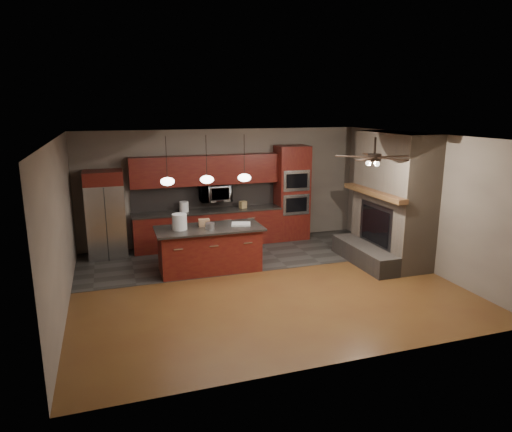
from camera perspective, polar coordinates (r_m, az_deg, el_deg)
name	(u,v)px	position (r m, az deg, el deg)	size (l,w,h in m)	color
ground	(263,283)	(8.91, 0.86, -8.37)	(7.00, 7.00, 0.00)	brown
ceiling	(263,136)	(8.28, 0.93, 9.92)	(7.00, 6.00, 0.02)	white
back_wall	(223,187)	(11.31, -4.09, 3.70)	(7.00, 0.02, 2.80)	gray
right_wall	(421,201)	(10.16, 19.91, 1.80)	(0.02, 6.00, 2.80)	gray
left_wall	(60,228)	(8.08, -23.28, -1.34)	(0.02, 6.00, 2.80)	gray
slate_tile_patch	(237,255)	(10.52, -2.35, -4.87)	(7.00, 2.40, 0.01)	#33312E
fireplace_column	(390,203)	(10.22, 16.45, 1.54)	(1.30, 2.10, 2.80)	#756554
back_cabinetry	(207,210)	(11.06, -6.10, 0.76)	(3.59, 0.64, 2.20)	#602011
oven_tower	(292,193)	(11.59, 4.49, 2.88)	(0.80, 0.63, 2.38)	#602011
microwave	(215,193)	(11.02, -5.14, 2.89)	(0.73, 0.41, 0.50)	silver
refrigerator	(106,215)	(10.69, -18.28, 0.18)	(0.83, 0.75, 1.96)	silver
kitchen_island	(210,249)	(9.48, -5.82, -4.09)	(2.18, 1.01, 0.92)	#602011
white_bucket	(180,222)	(9.23, -9.54, -0.72)	(0.30, 0.30, 0.32)	silver
paint_can	(210,226)	(9.21, -5.77, -1.25)	(0.19, 0.19, 0.12)	silver
paint_tray	(241,224)	(9.50, -1.89, -1.00)	(0.39, 0.27, 0.04)	silver
cardboard_box	(204,223)	(9.46, -6.51, -0.82)	(0.22, 0.16, 0.14)	#946D4C
counter_bucket	(184,207)	(10.89, -9.00, 1.16)	(0.22, 0.22, 0.25)	white
counter_box	(243,205)	(11.16, -1.65, 1.43)	(0.16, 0.12, 0.17)	#A28653
pendant_left	(167,181)	(8.68, -11.01, 4.29)	(0.26, 0.26, 0.92)	black
pendant_center	(207,179)	(8.81, -6.16, 4.59)	(0.26, 0.26, 0.92)	black
pendant_right	(244,177)	(8.99, -1.46, 4.84)	(0.26, 0.26, 0.92)	black
ceiling_fan	(374,157)	(8.38, 14.58, 7.18)	(1.27, 1.33, 0.41)	black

